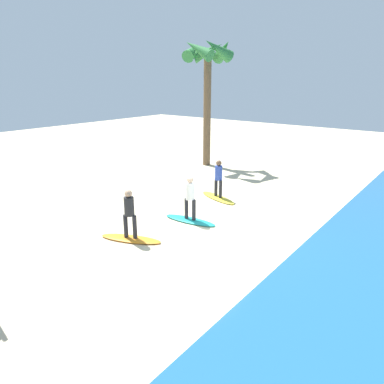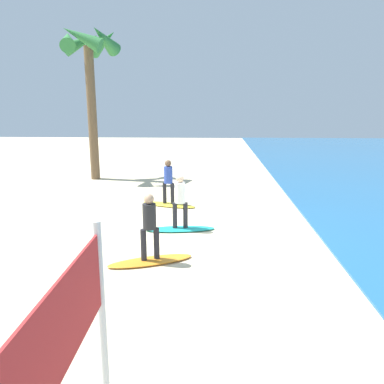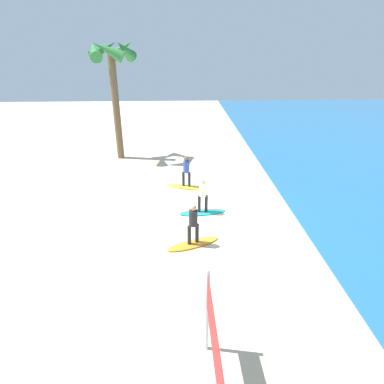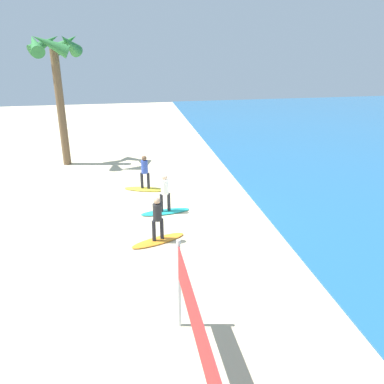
% 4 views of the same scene
% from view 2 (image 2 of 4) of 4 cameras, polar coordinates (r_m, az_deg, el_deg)
% --- Properties ---
extents(ground_plane, '(60.00, 60.00, 0.00)m').
position_cam_2_polar(ground_plane, '(11.62, 3.42, -6.24)').
color(ground_plane, beige).
extents(surfboard_yellow, '(1.17, 2.17, 0.09)m').
position_cam_2_polar(surfboard_yellow, '(14.72, -3.42, -1.84)').
color(surfboard_yellow, yellow).
rests_on(surfboard_yellow, ground).
extents(surfer_yellow, '(0.32, 0.44, 1.64)m').
position_cam_2_polar(surfer_yellow, '(14.49, -3.47, 1.95)').
color(surfer_yellow, '#232328').
rests_on(surfer_yellow, surfboard_yellow).
extents(surfboard_teal, '(0.82, 2.15, 0.09)m').
position_cam_2_polar(surfboard_teal, '(11.97, -1.72, -5.39)').
color(surfboard_teal, teal).
rests_on(surfboard_teal, ground).
extents(surfer_teal, '(0.32, 0.46, 1.64)m').
position_cam_2_polar(surfer_teal, '(11.69, -1.75, -0.79)').
color(surfer_teal, '#232328').
rests_on(surfer_teal, surfboard_teal).
extents(surfboard_orange, '(1.31, 2.16, 0.09)m').
position_cam_2_polar(surfboard_orange, '(9.75, -6.06, -9.94)').
color(surfboard_orange, orange).
rests_on(surfboard_orange, ground).
extents(surfer_orange, '(0.32, 0.44, 1.64)m').
position_cam_2_polar(surfer_orange, '(9.41, -6.21, -4.38)').
color(surfer_orange, '#232328').
rests_on(surfer_orange, surfboard_orange).
extents(palm_tree, '(2.88, 3.03, 7.29)m').
position_cam_2_polar(palm_tree, '(20.04, -14.79, 18.50)').
color(palm_tree, brown).
rests_on(palm_tree, ground).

